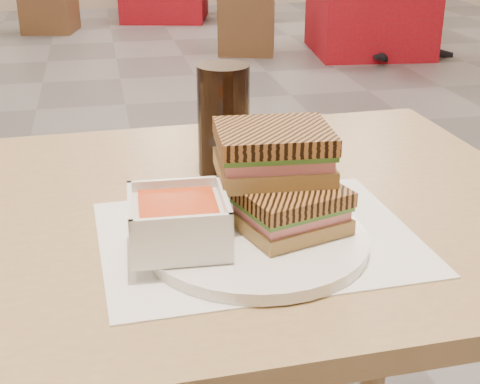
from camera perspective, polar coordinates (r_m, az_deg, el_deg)
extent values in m
cube|color=#A48951|center=(0.91, -11.02, -2.77)|extent=(1.22, 0.74, 0.03)
cylinder|color=#A48951|center=(1.47, 11.46, -8.62)|extent=(0.06, 0.06, 0.72)
cube|color=white|center=(0.83, 1.47, -3.76)|extent=(0.38, 0.30, 0.00)
cylinder|color=white|center=(0.80, 1.39, -4.02)|extent=(0.26, 0.26, 0.01)
cube|color=white|center=(0.77, -5.08, -2.79)|extent=(0.11, 0.11, 0.05)
cube|color=#D24D20|center=(0.76, -5.15, -1.08)|extent=(0.09, 0.09, 0.01)
cube|color=white|center=(0.77, -1.31, -0.58)|extent=(0.01, 0.11, 0.01)
cube|color=white|center=(0.76, -9.04, -1.08)|extent=(0.01, 0.11, 0.01)
cube|color=white|center=(0.81, -5.45, 0.65)|extent=(0.11, 0.01, 0.01)
cube|color=white|center=(0.71, -4.84, -2.51)|extent=(0.11, 0.01, 0.01)
cube|color=olive|center=(0.81, 4.22, -2.50)|extent=(0.14, 0.13, 0.02)
cube|color=#D26F6C|center=(0.81, 4.25, -1.58)|extent=(0.13, 0.12, 0.01)
cube|color=#386B23|center=(0.80, 4.27, -1.02)|extent=(0.14, 0.12, 0.01)
cube|color=brown|center=(0.80, 4.30, -0.27)|extent=(0.14, 0.13, 0.02)
cube|color=olive|center=(0.83, 2.75, 2.02)|extent=(0.14, 0.12, 0.02)
cube|color=#D26F6C|center=(0.82, 2.77, 3.10)|extent=(0.13, 0.11, 0.01)
cube|color=#386B23|center=(0.82, 2.79, 3.76)|extent=(0.14, 0.12, 0.01)
cube|color=brown|center=(0.82, 2.80, 4.64)|extent=(0.14, 0.12, 0.02)
cylinder|color=black|center=(1.00, -1.36, 5.92)|extent=(0.07, 0.07, 0.16)
cube|color=#A50416|center=(5.49, 10.72, 15.03)|extent=(0.92, 0.92, 0.74)
cube|color=brown|center=(5.41, 0.57, 13.85)|extent=(0.51, 0.51, 0.46)
cube|color=brown|center=(6.10, 13.22, 14.37)|extent=(0.47, 0.47, 0.47)
cube|color=brown|center=(6.50, -15.47, 14.71)|extent=(0.51, 0.51, 0.48)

